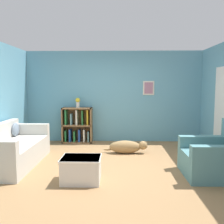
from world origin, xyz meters
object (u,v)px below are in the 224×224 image
object	(u,v)px
recliner_chair	(217,158)
bookshelf	(77,126)
dog	(127,147)
couch	(12,150)
coffee_table	(81,169)
vase	(78,102)

from	to	relation	value
recliner_chair	bookshelf	bearing A→B (deg)	138.31
dog	couch	bearing A→B (deg)	-158.58
dog	coffee_table	bearing A→B (deg)	-115.13
bookshelf	vase	distance (m)	0.68
bookshelf	vase	xyz separation A→B (m)	(0.02, -0.02, 0.68)
couch	coffee_table	world-z (taller)	couch
bookshelf	recliner_chair	world-z (taller)	bookshelf
recliner_chair	coffee_table	size ratio (longest dim) A/B	1.54
vase	couch	bearing A→B (deg)	-116.60
coffee_table	couch	bearing A→B (deg)	151.26
bookshelf	vase	bearing A→B (deg)	-37.39
coffee_table	dog	distance (m)	1.98
coffee_table	vase	xyz separation A→B (m)	(-0.52, 2.91, 0.93)
couch	recliner_chair	xyz separation A→B (m)	(3.94, -0.53, 0.03)
bookshelf	recliner_chair	xyz separation A→B (m)	(2.93, -2.61, -0.14)
couch	dog	size ratio (longest dim) A/B	1.89
recliner_chair	vase	bearing A→B (deg)	138.28
recliner_chair	dog	size ratio (longest dim) A/B	0.96
couch	recliner_chair	world-z (taller)	recliner_chair
vase	dog	bearing A→B (deg)	-39.51
dog	bookshelf	bearing A→B (deg)	140.52
bookshelf	coffee_table	bearing A→B (deg)	-79.45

